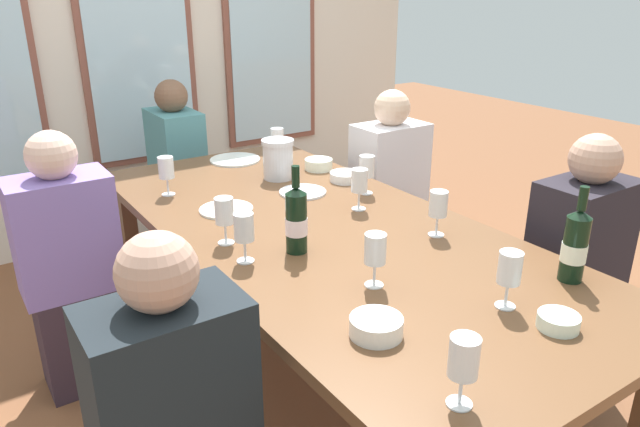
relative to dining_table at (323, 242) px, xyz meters
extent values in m
plane|color=brown|center=(0.00, 0.00, -0.68)|extent=(12.00, 12.00, 0.00)
cube|color=silver|center=(0.00, 2.10, 0.77)|extent=(4.28, 0.06, 2.90)
cube|color=brown|center=(0.00, 2.06, 0.77)|extent=(0.72, 0.03, 1.88)
cube|color=silver|center=(0.00, 2.04, 0.77)|extent=(0.64, 0.01, 1.80)
cube|color=brown|center=(0.95, 2.06, 0.77)|extent=(0.72, 0.03, 1.88)
cube|color=silver|center=(0.95, 2.04, 0.77)|extent=(0.64, 0.01, 1.80)
cube|color=brown|center=(0.00, 0.00, 0.04)|extent=(1.08, 2.39, 0.04)
cube|color=brown|center=(-0.44, 1.10, -0.33)|extent=(0.07, 0.07, 0.70)
cube|color=brown|center=(0.44, 1.10, -0.33)|extent=(0.07, 0.07, 0.70)
cylinder|color=white|center=(0.15, 0.38, 0.07)|extent=(0.21, 0.21, 0.01)
cylinder|color=white|center=(-0.23, 0.37, 0.07)|extent=(0.22, 0.22, 0.01)
cylinder|color=white|center=(0.13, 1.02, 0.07)|extent=(0.26, 0.26, 0.01)
cylinder|color=silver|center=(0.17, 0.63, 0.15)|extent=(0.14, 0.14, 0.17)
cylinder|color=silver|center=(0.17, 0.63, 0.24)|extent=(0.16, 0.16, 0.02)
cylinder|color=black|center=(0.41, -0.80, 0.17)|extent=(0.07, 0.07, 0.21)
cone|color=black|center=(0.41, -0.80, 0.29)|extent=(0.07, 0.07, 0.02)
cylinder|color=black|center=(0.41, -0.80, 0.34)|extent=(0.03, 0.03, 0.08)
cylinder|color=white|center=(0.41, -0.80, 0.16)|extent=(0.08, 0.08, 0.06)
cylinder|color=black|center=(-0.20, -0.13, 0.17)|extent=(0.08, 0.08, 0.21)
cone|color=black|center=(-0.20, -0.13, 0.29)|extent=(0.08, 0.08, 0.02)
cylinder|color=black|center=(-0.20, -0.13, 0.34)|extent=(0.03, 0.03, 0.08)
cylinder|color=white|center=(-0.20, -0.13, 0.16)|extent=(0.08, 0.08, 0.06)
cylinder|color=white|center=(-0.30, -0.70, 0.09)|extent=(0.14, 0.14, 0.05)
cylinder|color=white|center=(0.13, -0.95, 0.08)|extent=(0.11, 0.11, 0.04)
cylinder|color=white|center=(0.41, 0.41, 0.08)|extent=(0.15, 0.15, 0.04)
cylinder|color=white|center=(0.41, 0.64, 0.09)|extent=(0.14, 0.14, 0.05)
cylinder|color=white|center=(0.23, 0.08, 0.07)|extent=(0.06, 0.06, 0.00)
cylinder|color=white|center=(0.23, 0.08, 0.10)|extent=(0.01, 0.01, 0.07)
cylinder|color=white|center=(0.23, 0.08, 0.19)|extent=(0.07, 0.07, 0.09)
cylinder|color=white|center=(-0.38, 0.07, 0.07)|extent=(0.06, 0.06, 0.00)
cylinder|color=white|center=(-0.38, 0.07, 0.10)|extent=(0.01, 0.01, 0.07)
cylinder|color=white|center=(-0.38, 0.07, 0.19)|extent=(0.07, 0.07, 0.09)
cylinder|color=maroon|center=(-0.38, 0.07, 0.16)|extent=(0.06, 0.06, 0.03)
cylinder|color=white|center=(0.31, -0.30, 0.07)|extent=(0.06, 0.06, 0.00)
cylinder|color=white|center=(0.31, -0.30, 0.10)|extent=(0.01, 0.01, 0.07)
cylinder|color=white|center=(0.31, -0.30, 0.19)|extent=(0.07, 0.07, 0.09)
cylinder|color=#590C19|center=(0.31, -0.30, 0.16)|extent=(0.06, 0.06, 0.03)
cylinder|color=white|center=(-0.13, -0.48, 0.07)|extent=(0.06, 0.06, 0.00)
cylinder|color=white|center=(-0.13, -0.48, 0.10)|extent=(0.01, 0.01, 0.07)
cylinder|color=white|center=(-0.13, -0.48, 0.19)|extent=(0.07, 0.07, 0.09)
cylinder|color=maroon|center=(-0.13, -0.48, 0.16)|extent=(0.06, 0.06, 0.03)
cylinder|color=white|center=(0.10, -0.79, 0.07)|extent=(0.06, 0.06, 0.00)
cylinder|color=white|center=(0.10, -0.79, 0.10)|extent=(0.01, 0.01, 0.07)
cylinder|color=white|center=(0.10, -0.79, 0.19)|extent=(0.07, 0.07, 0.09)
cylinder|color=white|center=(0.38, 0.22, 0.07)|extent=(0.06, 0.06, 0.00)
cylinder|color=white|center=(0.38, 0.22, 0.10)|extent=(0.01, 0.01, 0.07)
cylinder|color=white|center=(0.38, 0.22, 0.19)|extent=(0.07, 0.07, 0.09)
cylinder|color=#590C19|center=(0.38, 0.22, 0.16)|extent=(0.06, 0.06, 0.02)
cylinder|color=white|center=(0.32, 0.89, 0.07)|extent=(0.06, 0.06, 0.00)
cylinder|color=white|center=(0.32, 0.89, 0.10)|extent=(0.01, 0.01, 0.07)
cylinder|color=white|center=(0.32, 0.89, 0.19)|extent=(0.07, 0.07, 0.09)
cylinder|color=maroon|center=(0.32, 0.89, 0.15)|extent=(0.06, 0.06, 0.02)
cylinder|color=white|center=(-0.32, -1.02, 0.07)|extent=(0.06, 0.06, 0.00)
cylinder|color=white|center=(-0.32, -1.02, 0.10)|extent=(0.01, 0.01, 0.07)
cylinder|color=white|center=(-0.32, -1.02, 0.19)|extent=(0.07, 0.07, 0.09)
cylinder|color=maroon|center=(-0.32, -1.02, 0.16)|extent=(0.06, 0.06, 0.02)
cylinder|color=white|center=(-0.36, 0.69, 0.07)|extent=(0.06, 0.06, 0.00)
cylinder|color=white|center=(-0.36, 0.69, 0.10)|extent=(0.01, 0.01, 0.07)
cylinder|color=white|center=(-0.36, 0.69, 0.19)|extent=(0.07, 0.07, 0.09)
cylinder|color=maroon|center=(-0.36, 0.69, 0.16)|extent=(0.06, 0.06, 0.03)
cylinder|color=white|center=(-0.39, -0.10, 0.07)|extent=(0.06, 0.06, 0.00)
cylinder|color=white|center=(-0.39, -0.10, 0.10)|extent=(0.01, 0.01, 0.07)
cylinder|color=white|center=(-0.39, -0.10, 0.19)|extent=(0.07, 0.07, 0.09)
cylinder|color=#590C19|center=(-0.39, -0.10, 0.16)|extent=(0.06, 0.06, 0.03)
cube|color=#352631|center=(-0.83, 0.60, -0.45)|extent=(0.32, 0.24, 0.45)
cube|color=#836ABA|center=(-0.83, 0.60, 0.01)|extent=(0.38, 0.24, 0.48)
sphere|color=beige|center=(-0.83, 0.60, 0.34)|extent=(0.19, 0.19, 0.19)
cube|color=#2F2539|center=(0.83, 0.58, -0.45)|extent=(0.32, 0.24, 0.45)
cube|color=white|center=(0.83, 0.58, 0.01)|extent=(0.38, 0.24, 0.48)
sphere|color=beige|center=(0.83, 0.58, 0.34)|extent=(0.19, 0.19, 0.19)
cube|color=black|center=(-0.83, -0.55, 0.01)|extent=(0.38, 0.24, 0.48)
sphere|color=tan|center=(-0.83, -0.55, 0.34)|extent=(0.19, 0.19, 0.19)
cube|color=#212A44|center=(0.83, -0.57, -0.45)|extent=(0.32, 0.24, 0.45)
cube|color=#242028|center=(0.83, -0.57, 0.01)|extent=(0.38, 0.24, 0.48)
sphere|color=tan|center=(0.83, -0.57, 0.34)|extent=(0.19, 0.19, 0.19)
cube|color=#263436|center=(0.00, 1.54, -0.45)|extent=(0.24, 0.32, 0.45)
cube|color=teal|center=(0.00, 1.54, 0.01)|extent=(0.24, 0.38, 0.48)
sphere|color=brown|center=(0.00, 1.54, 0.34)|extent=(0.19, 0.19, 0.19)
camera|label=1|loc=(-1.18, -1.74, 0.94)|focal=33.14mm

